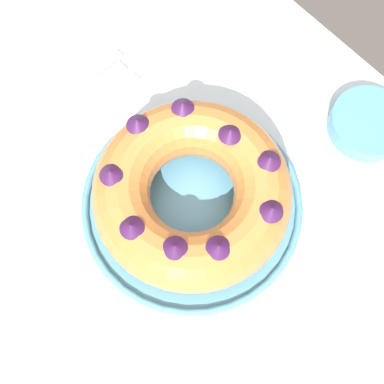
% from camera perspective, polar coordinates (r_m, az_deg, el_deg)
% --- Properties ---
extents(ground_plane, '(8.00, 8.00, 0.00)m').
position_cam_1_polar(ground_plane, '(1.46, -0.87, -11.54)').
color(ground_plane, '#4C4742').
extents(dining_table, '(1.32, 0.92, 0.75)m').
position_cam_1_polar(dining_table, '(0.82, -1.52, -5.60)').
color(dining_table, silver).
rests_on(dining_table, ground_plane).
extents(serving_dish, '(0.36, 0.36, 0.02)m').
position_cam_1_polar(serving_dish, '(0.73, -0.00, -1.37)').
color(serving_dish, '#518EB2').
rests_on(serving_dish, dining_table).
extents(bundt_cake, '(0.30, 0.30, 0.10)m').
position_cam_1_polar(bundt_cake, '(0.68, 0.00, 0.03)').
color(bundt_cake, '#C67538').
rests_on(bundt_cake, serving_dish).
extents(fork, '(0.02, 0.20, 0.01)m').
position_cam_1_polar(fork, '(0.84, -13.17, 12.26)').
color(fork, white).
rests_on(fork, dining_table).
extents(serving_knife, '(0.02, 0.22, 0.01)m').
position_cam_1_polar(serving_knife, '(0.85, -15.87, 12.05)').
color(serving_knife, white).
rests_on(serving_knife, dining_table).
extents(cake_knife, '(0.02, 0.19, 0.01)m').
position_cam_1_polar(cake_knife, '(0.82, -12.82, 10.14)').
color(cake_knife, white).
rests_on(cake_knife, dining_table).
extents(side_bowl, '(0.13, 0.13, 0.03)m').
position_cam_1_polar(side_bowl, '(0.83, 21.44, 8.07)').
color(side_bowl, '#518EB2').
rests_on(side_bowl, dining_table).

